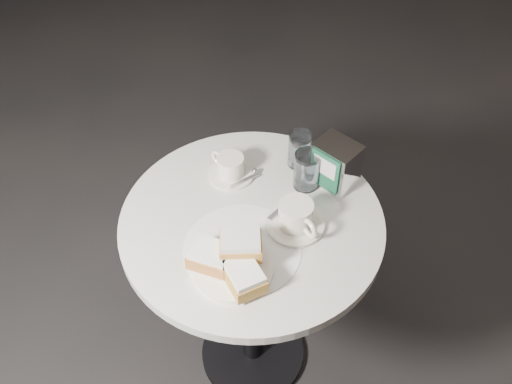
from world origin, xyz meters
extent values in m
plane|color=black|center=(0.00, 0.00, 0.00)|extent=(7.00, 7.00, 0.00)
cylinder|color=black|center=(0.00, 0.00, 0.01)|extent=(0.36, 0.36, 0.03)
cylinder|color=black|center=(0.00, 0.00, 0.36)|extent=(0.07, 0.07, 0.70)
cylinder|color=white|center=(0.00, 0.00, 0.73)|extent=(0.70, 0.70, 0.03)
cylinder|color=white|center=(0.04, -0.10, 0.75)|extent=(0.36, 0.36, 0.00)
cylinder|color=white|center=(0.05, -0.16, 0.75)|extent=(0.21, 0.21, 0.01)
cube|color=#B97439|center=(0.01, -0.18, 0.78)|extent=(0.12, 0.10, 0.04)
cube|color=white|center=(0.01, -0.18, 0.80)|extent=(0.11, 0.09, 0.01)
cube|color=#B78538|center=(0.11, -0.18, 0.78)|extent=(0.13, 0.12, 0.04)
cube|color=white|center=(0.11, -0.18, 0.80)|extent=(0.12, 0.11, 0.01)
cube|color=gold|center=(0.06, -0.13, 0.81)|extent=(0.13, 0.12, 0.04)
cube|color=white|center=(0.06, -0.13, 0.84)|extent=(0.12, 0.11, 0.01)
cylinder|color=silver|center=(-0.14, 0.10, 0.75)|extent=(0.14, 0.14, 0.01)
cylinder|color=silver|center=(-0.14, 0.10, 0.78)|extent=(0.08, 0.08, 0.06)
cylinder|color=#866549|center=(-0.14, 0.10, 0.81)|extent=(0.08, 0.08, 0.00)
torus|color=silver|center=(-0.19, 0.11, 0.78)|extent=(0.05, 0.02, 0.05)
cube|color=#B0B0B5|center=(-0.09, 0.09, 0.76)|extent=(0.04, 0.09, 0.00)
sphere|color=#B2B2B7|center=(-0.09, 0.14, 0.76)|extent=(0.02, 0.02, 0.02)
cylinder|color=silver|center=(0.11, 0.04, 0.75)|extent=(0.20, 0.20, 0.01)
cylinder|color=white|center=(0.11, 0.04, 0.79)|extent=(0.12, 0.12, 0.07)
cylinder|color=#996F53|center=(0.11, 0.04, 0.82)|extent=(0.11, 0.11, 0.00)
torus|color=white|center=(0.16, 0.02, 0.79)|extent=(0.06, 0.03, 0.06)
cube|color=#B3B3B7|center=(0.05, 0.07, 0.76)|extent=(0.03, 0.11, 0.00)
sphere|color=silver|center=(0.07, 0.12, 0.76)|extent=(0.02, 0.02, 0.02)
cylinder|color=white|center=(-0.01, 0.25, 0.80)|extent=(0.08, 0.08, 0.11)
cylinder|color=white|center=(-0.01, 0.25, 0.79)|extent=(0.07, 0.07, 0.09)
cylinder|color=silver|center=(0.05, 0.19, 0.80)|extent=(0.08, 0.08, 0.11)
cylinder|color=white|center=(0.05, 0.19, 0.80)|extent=(0.07, 0.07, 0.10)
cube|color=white|center=(0.11, 0.24, 0.81)|extent=(0.13, 0.11, 0.13)
cube|color=#175338|center=(0.10, 0.19, 0.82)|extent=(0.09, 0.02, 0.12)
cube|color=silver|center=(0.10, 0.19, 0.84)|extent=(0.07, 0.01, 0.05)
camera|label=1|loc=(0.56, -0.80, 1.88)|focal=40.00mm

